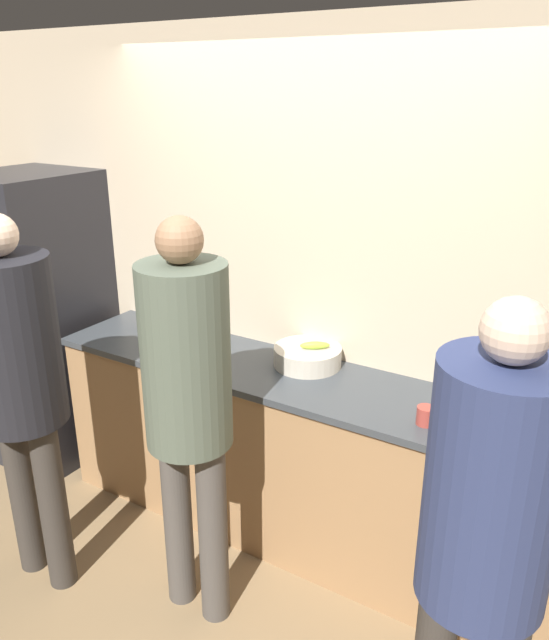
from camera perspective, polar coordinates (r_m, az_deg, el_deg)
name	(u,v)px	position (r m, az deg, el deg)	size (l,w,h in m)	color
ground_plane	(260,568)	(3.40, -1.29, -21.71)	(14.00, 14.00, 0.00)	#8C704C
wall_back	(325,291)	(3.22, 4.62, 2.64)	(5.20, 0.06, 2.60)	#C6B293
counter	(295,455)	(3.34, 1.87, -12.27)	(2.72, 0.61, 0.95)	#9E754C
refrigerator	(42,320)	(4.17, -20.50, 0.01)	(0.65, 0.74, 1.82)	#232328
person_left	(17,371)	(2.97, -22.45, -4.34)	(0.39, 0.39, 1.81)	#38332D
person_center	(188,393)	(2.59, -7.93, -6.59)	(0.36, 0.36, 1.84)	#4C4742
person_right	(486,529)	(1.99, 18.81, -17.61)	(0.38, 0.38, 1.80)	#38332D
fruit_bowl	(307,356)	(3.18, 3.01, -3.30)	(0.35, 0.35, 0.14)	beige
utensil_crock	(162,324)	(3.63, -10.22, -0.32)	(0.13, 0.13, 0.27)	#ADA393
bottle_dark	(145,314)	(3.74, -11.72, 0.54)	(0.07, 0.07, 0.21)	#333338
bottle_green	(171,333)	(3.45, -9.40, -1.20)	(0.08, 0.08, 0.18)	#236033
bottle_amber	(535,409)	(2.83, 22.70, -7.54)	(0.08, 0.08, 0.20)	brown
cup_red	(425,416)	(2.72, 13.63, -8.49)	(0.08, 0.08, 0.08)	#A33D33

